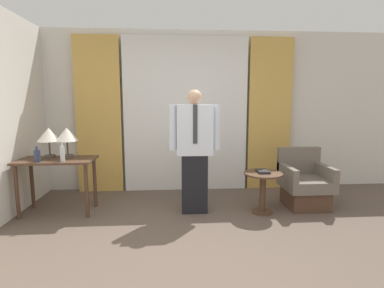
{
  "coord_description": "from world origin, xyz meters",
  "views": [
    {
      "loc": [
        -0.25,
        -2.56,
        1.53
      ],
      "look_at": [
        0.02,
        1.26,
        0.98
      ],
      "focal_mm": 28.0,
      "sensor_mm": 36.0,
      "label": 1
    }
  ],
  "objects_px": {
    "table_lamp_left": "(49,136)",
    "person": "(195,148)",
    "bottle_by_lamp": "(37,156)",
    "desk": "(57,168)",
    "table_lamp_right": "(67,135)",
    "bottle_near_edge": "(62,153)",
    "book": "(263,171)",
    "armchair": "(304,185)",
    "side_table": "(263,186)"
  },
  "relations": [
    {
      "from": "table_lamp_left",
      "to": "person",
      "type": "distance_m",
      "value": 2.0
    },
    {
      "from": "bottle_by_lamp",
      "to": "desk",
      "type": "bearing_deg",
      "value": 46.71
    },
    {
      "from": "table_lamp_left",
      "to": "table_lamp_right",
      "type": "relative_size",
      "value": 1.0
    },
    {
      "from": "desk",
      "to": "table_lamp_left",
      "type": "xyz_separation_m",
      "value": [
        -0.12,
        0.1,
        0.44
      ]
    },
    {
      "from": "table_lamp_left",
      "to": "person",
      "type": "relative_size",
      "value": 0.25
    },
    {
      "from": "bottle_near_edge",
      "to": "book",
      "type": "xyz_separation_m",
      "value": [
        2.65,
        -0.01,
        -0.28
      ]
    },
    {
      "from": "table_lamp_left",
      "to": "bottle_by_lamp",
      "type": "bearing_deg",
      "value": -99.67
    },
    {
      "from": "bottle_near_edge",
      "to": "bottle_by_lamp",
      "type": "bearing_deg",
      "value": -176.81
    },
    {
      "from": "armchair",
      "to": "book",
      "type": "bearing_deg",
      "value": -164.22
    },
    {
      "from": "table_lamp_left",
      "to": "armchair",
      "type": "height_order",
      "value": "table_lamp_left"
    },
    {
      "from": "table_lamp_right",
      "to": "person",
      "type": "bearing_deg",
      "value": -7.07
    },
    {
      "from": "table_lamp_left",
      "to": "side_table",
      "type": "xyz_separation_m",
      "value": [
        2.91,
        -0.3,
        -0.68
      ]
    },
    {
      "from": "person",
      "to": "side_table",
      "type": "distance_m",
      "value": 1.07
    },
    {
      "from": "desk",
      "to": "table_lamp_right",
      "type": "relative_size",
      "value": 2.41
    },
    {
      "from": "desk",
      "to": "bottle_near_edge",
      "type": "relative_size",
      "value": 3.91
    },
    {
      "from": "desk",
      "to": "bottle_by_lamp",
      "type": "relative_size",
      "value": 5.01
    },
    {
      "from": "table_lamp_left",
      "to": "bottle_near_edge",
      "type": "height_order",
      "value": "table_lamp_left"
    },
    {
      "from": "book",
      "to": "armchair",
      "type": "bearing_deg",
      "value": 15.78
    },
    {
      "from": "person",
      "to": "desk",
      "type": "bearing_deg",
      "value": 176.54
    },
    {
      "from": "table_lamp_right",
      "to": "person",
      "type": "xyz_separation_m",
      "value": [
        1.74,
        -0.22,
        -0.16
      ]
    },
    {
      "from": "armchair",
      "to": "side_table",
      "type": "bearing_deg",
      "value": -162.47
    },
    {
      "from": "person",
      "to": "table_lamp_left",
      "type": "bearing_deg",
      "value": 173.78
    },
    {
      "from": "armchair",
      "to": "bottle_near_edge",
      "type": "bearing_deg",
      "value": -176.9
    },
    {
      "from": "armchair",
      "to": "desk",
      "type": "bearing_deg",
      "value": -179.69
    },
    {
      "from": "table_lamp_right",
      "to": "bottle_by_lamp",
      "type": "xyz_separation_m",
      "value": [
        -0.29,
        -0.28,
        -0.23
      ]
    },
    {
      "from": "bottle_near_edge",
      "to": "side_table",
      "type": "height_order",
      "value": "bottle_near_edge"
    },
    {
      "from": "bottle_near_edge",
      "to": "side_table",
      "type": "relative_size",
      "value": 0.46
    },
    {
      "from": "side_table",
      "to": "person",
      "type": "bearing_deg",
      "value": 174.75
    },
    {
      "from": "table_lamp_right",
      "to": "armchair",
      "type": "xyz_separation_m",
      "value": [
        3.36,
        -0.08,
        -0.74
      ]
    },
    {
      "from": "bottle_by_lamp",
      "to": "armchair",
      "type": "distance_m",
      "value": 3.69
    },
    {
      "from": "armchair",
      "to": "book",
      "type": "height_order",
      "value": "armchair"
    },
    {
      "from": "bottle_near_edge",
      "to": "side_table",
      "type": "distance_m",
      "value": 2.69
    },
    {
      "from": "table_lamp_left",
      "to": "bottle_by_lamp",
      "type": "distance_m",
      "value": 0.36
    },
    {
      "from": "side_table",
      "to": "armchair",
      "type": "bearing_deg",
      "value": 17.53
    },
    {
      "from": "bottle_by_lamp",
      "to": "person",
      "type": "bearing_deg",
      "value": 1.86
    },
    {
      "from": "table_lamp_left",
      "to": "book",
      "type": "relative_size",
      "value": 1.88
    },
    {
      "from": "book",
      "to": "bottle_by_lamp",
      "type": "bearing_deg",
      "value": -179.93
    },
    {
      "from": "table_lamp_right",
      "to": "armchair",
      "type": "bearing_deg",
      "value": -1.44
    },
    {
      "from": "person",
      "to": "armchair",
      "type": "xyz_separation_m",
      "value": [
        1.62,
        0.13,
        -0.59
      ]
    },
    {
      "from": "person",
      "to": "book",
      "type": "height_order",
      "value": "person"
    },
    {
      "from": "table_lamp_left",
      "to": "table_lamp_right",
      "type": "bearing_deg",
      "value": 0.0
    },
    {
      "from": "table_lamp_right",
      "to": "bottle_by_lamp",
      "type": "height_order",
      "value": "table_lamp_right"
    },
    {
      "from": "person",
      "to": "bottle_by_lamp",
      "type": "bearing_deg",
      "value": -178.14
    },
    {
      "from": "person",
      "to": "armchair",
      "type": "relative_size",
      "value": 2.01
    },
    {
      "from": "desk",
      "to": "side_table",
      "type": "distance_m",
      "value": 2.81
    },
    {
      "from": "bottle_by_lamp",
      "to": "book",
      "type": "bearing_deg",
      "value": 0.07
    },
    {
      "from": "bottle_near_edge",
      "to": "book",
      "type": "bearing_deg",
      "value": -0.29
    },
    {
      "from": "desk",
      "to": "bottle_by_lamp",
      "type": "distance_m",
      "value": 0.32
    },
    {
      "from": "table_lamp_left",
      "to": "book",
      "type": "height_order",
      "value": "table_lamp_left"
    },
    {
      "from": "desk",
      "to": "person",
      "type": "height_order",
      "value": "person"
    }
  ]
}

